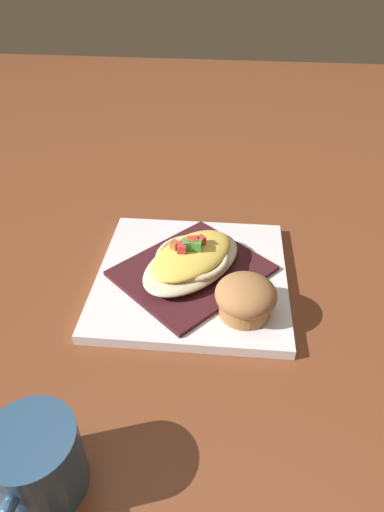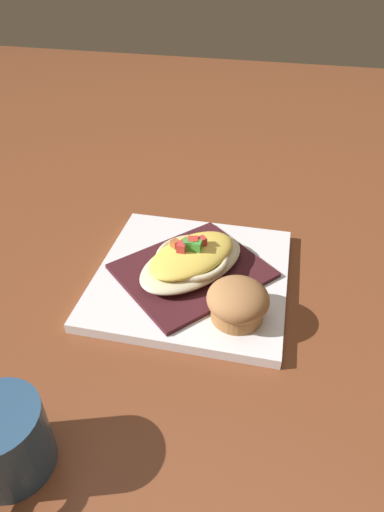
# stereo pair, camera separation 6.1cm
# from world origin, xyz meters

# --- Properties ---
(ground_plane) EXTENTS (2.60, 2.60, 0.00)m
(ground_plane) POSITION_xyz_m (0.00, 0.00, 0.00)
(ground_plane) COLOR brown
(square_plate) EXTENTS (0.28, 0.28, 0.01)m
(square_plate) POSITION_xyz_m (0.00, 0.00, 0.01)
(square_plate) COLOR white
(square_plate) RESTS_ON ground_plane
(folded_napkin) EXTENTS (0.25, 0.25, 0.01)m
(folded_napkin) POSITION_xyz_m (0.00, 0.00, 0.02)
(folded_napkin) COLOR #3F181D
(folded_napkin) RESTS_ON square_plate
(gratin_dish) EXTENTS (0.18, 0.20, 0.05)m
(gratin_dish) POSITION_xyz_m (0.00, -0.00, 0.04)
(gratin_dish) COLOR beige
(gratin_dish) RESTS_ON folded_napkin
(muffin) EXTENTS (0.08, 0.08, 0.05)m
(muffin) POSITION_xyz_m (-0.08, 0.07, 0.04)
(muffin) COLOR #A66F3D
(muffin) RESTS_ON square_plate
(coffee_mug) EXTENTS (0.08, 0.11, 0.08)m
(coffee_mug) POSITION_xyz_m (0.10, 0.31, 0.04)
(coffee_mug) COLOR navy
(coffee_mug) RESTS_ON ground_plane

